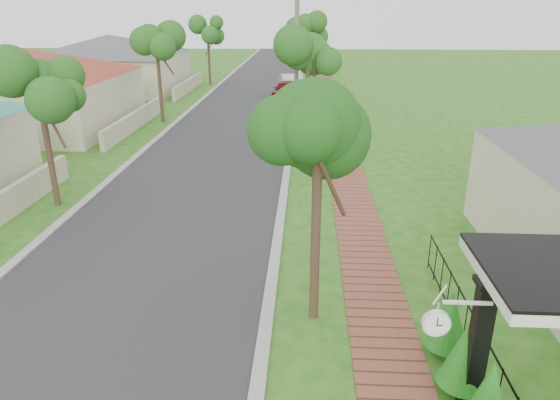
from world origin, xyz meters
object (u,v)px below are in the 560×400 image
(parked_car_white, at_px, (292,85))
(near_tree, at_px, (318,142))
(station_clock, at_px, (438,322))
(porch_post, at_px, (477,350))
(parked_car_red, at_px, (286,90))
(utility_pole, at_px, (296,65))

(parked_car_white, height_order, near_tree, near_tree)
(near_tree, xyz_separation_m, station_clock, (1.96, -2.90, -2.22))
(porch_post, bearing_deg, parked_car_white, 97.30)
(station_clock, bearing_deg, parked_car_red, 96.88)
(utility_pole, bearing_deg, porch_post, -79.00)
(near_tree, distance_m, station_clock, 4.14)
(parked_car_red, distance_m, near_tree, 29.64)
(utility_pole, bearing_deg, parked_car_white, 92.54)
(porch_post, height_order, parked_car_red, porch_post)
(porch_post, height_order, parked_car_white, porch_post)
(parked_car_white, xyz_separation_m, station_clock, (3.44, -34.05, 1.16))
(porch_post, bearing_deg, parked_car_red, 98.50)
(porch_post, height_order, station_clock, porch_post)
(porch_post, xyz_separation_m, parked_car_red, (-4.76, 31.87, -0.44))
(near_tree, bearing_deg, porch_post, -41.46)
(parked_car_white, relative_size, station_clock, 4.44)
(parked_car_red, bearing_deg, utility_pole, -75.27)
(parked_car_red, bearing_deg, parked_car_white, 85.56)
(parked_car_red, height_order, near_tree, near_tree)
(utility_pole, bearing_deg, station_clock, -81.74)
(utility_pole, bearing_deg, parked_car_red, 94.86)
(porch_post, relative_size, parked_car_white, 0.53)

